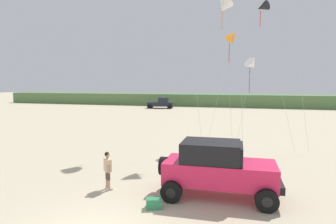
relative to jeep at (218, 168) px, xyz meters
The scene contains 9 objects.
dune_ridge 46.72m from the jeep, 97.86° to the left, with size 90.00×6.08×2.36m, color #567A47.
jeep is the anchor object (origin of this frame).
person_watching 4.68m from the jeep, behind, with size 0.47×0.50×1.67m.
cooler_box 2.95m from the jeep, 140.71° to the right, with size 0.56×0.36×0.38m, color #2D7F51.
distant_pickup 40.71m from the jeep, 109.82° to the left, with size 4.77×2.80×1.98m.
kite_green_box 13.66m from the jeep, 83.51° to the left, with size 1.79×4.90×6.68m.
kite_purple_stunt 15.71m from the jeep, 91.16° to the left, with size 1.90×6.55×8.94m.
kite_blue_swept 14.14m from the jeep, 93.63° to the left, with size 1.74×2.14×10.90m.
kite_orange_streamer 17.34m from the jeep, 81.24° to the left, with size 2.74×6.06×11.45m.
Camera 1 is at (4.39, -7.10, 4.61)m, focal length 30.41 mm.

